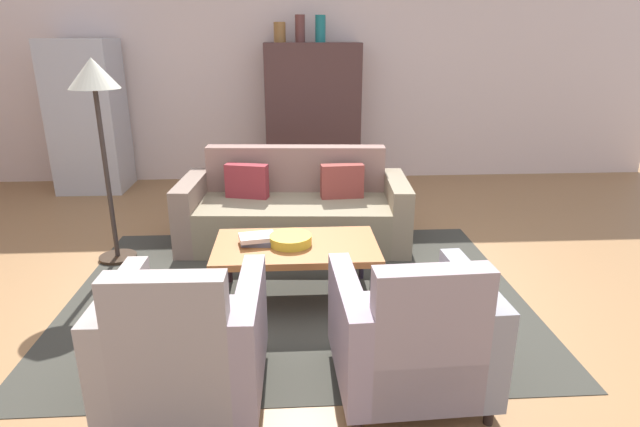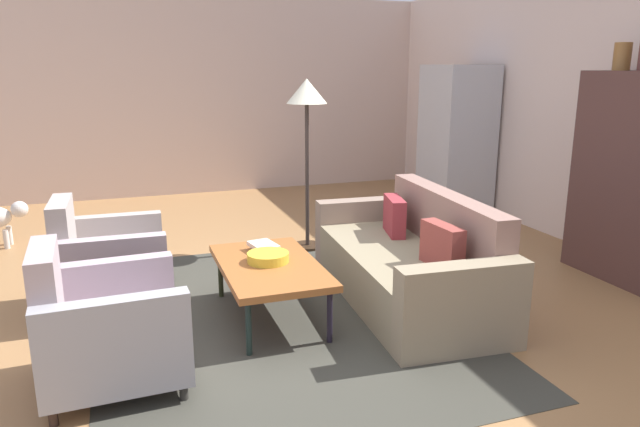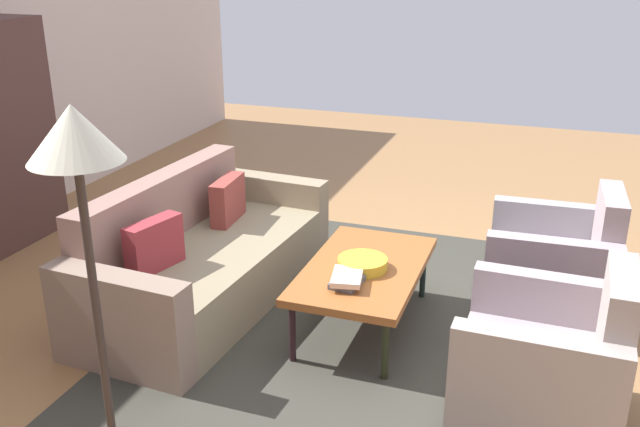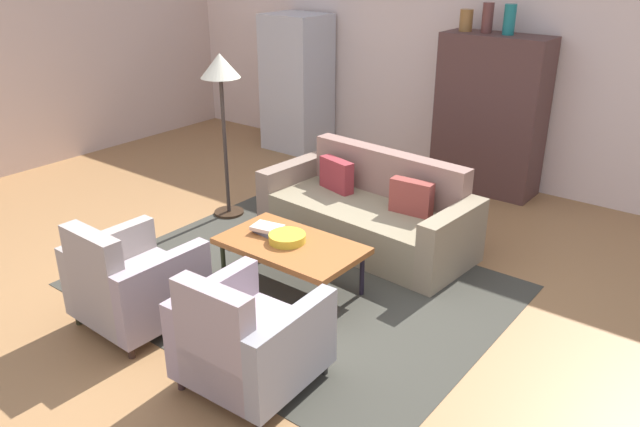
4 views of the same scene
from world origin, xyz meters
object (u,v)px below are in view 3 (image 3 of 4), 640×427
object	(u,v)px
couch	(199,260)
armchair_left	(553,362)
coffee_table	(364,271)
fruit_bowl	(363,264)
armchair_right	(560,266)
floor_lamp	(78,170)
book_stack	(347,279)

from	to	relation	value
couch	armchair_left	distance (m)	2.43
coffee_table	fruit_bowl	xyz separation A→B (m)	(-0.04, 0.00, 0.07)
couch	coffee_table	world-z (taller)	couch
couch	armchair_right	size ratio (longest dim) A/B	2.45
coffee_table	fruit_bowl	distance (m)	0.08
armchair_left	floor_lamp	world-z (taller)	floor_lamp
couch	floor_lamp	world-z (taller)	floor_lamp
couch	floor_lamp	bearing A→B (deg)	17.44
armchair_right	book_stack	bearing A→B (deg)	124.26
armchair_left	fruit_bowl	size ratio (longest dim) A/B	2.83
armchair_left	floor_lamp	distance (m)	2.46
couch	book_stack	xyz separation A→B (m)	(-0.29, -1.16, 0.18)
armchair_right	floor_lamp	bearing A→B (deg)	135.53
armchair_left	armchair_right	world-z (taller)	same
armchair_right	fruit_bowl	distance (m)	1.34
couch	fruit_bowl	bearing A→B (deg)	91.64
couch	floor_lamp	size ratio (longest dim) A/B	1.25
book_stack	floor_lamp	bearing A→B (deg)	148.99
fruit_bowl	couch	bearing A→B (deg)	87.81
armchair_left	armchair_right	bearing A→B (deg)	1.31
armchair_left	armchair_right	distance (m)	1.20
coffee_table	armchair_right	bearing A→B (deg)	-62.67
coffee_table	armchair_left	world-z (taller)	armchair_left
fruit_bowl	book_stack	xyz separation A→B (m)	(-0.24, 0.03, 0.00)
coffee_table	fruit_bowl	bearing A→B (deg)	180.00
armchair_left	book_stack	size ratio (longest dim) A/B	3.07
fruit_bowl	book_stack	bearing A→B (deg)	174.00
fruit_bowl	floor_lamp	distance (m)	1.99
book_stack	floor_lamp	world-z (taller)	floor_lamp
fruit_bowl	coffee_table	bearing A→B (deg)	0.00
book_stack	armchair_left	bearing A→B (deg)	-104.94
couch	book_stack	size ratio (longest dim) A/B	7.52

